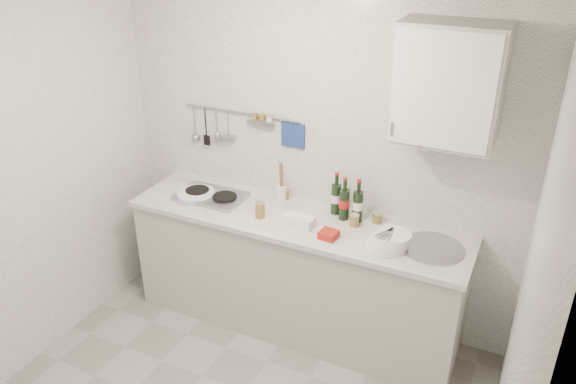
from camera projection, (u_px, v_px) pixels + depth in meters
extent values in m
plane|color=silver|center=(188.00, 1.00, 2.33)|extent=(3.00, 3.00, 0.00)
cube|color=silver|center=(314.00, 159.00, 4.02)|extent=(3.00, 0.02, 2.50)
cube|color=silver|center=(2.00, 198.00, 3.46)|extent=(0.02, 2.80, 2.50)
cube|color=silver|center=(515.00, 341.00, 2.31)|extent=(0.02, 2.80, 2.50)
cube|color=#AFA9A1|center=(296.00, 274.00, 4.13)|extent=(2.40, 0.60, 0.88)
cube|color=silver|center=(296.00, 220.00, 3.93)|extent=(2.44, 0.64, 0.04)
cube|color=black|center=(296.00, 315.00, 4.32)|extent=(2.34, 0.52, 0.10)
cube|color=#93969B|center=(211.00, 196.00, 4.18)|extent=(0.50, 0.32, 0.03)
cylinder|color=black|center=(197.00, 190.00, 4.22)|extent=(0.18, 0.18, 0.01)
cylinder|color=black|center=(225.00, 197.00, 4.13)|extent=(0.18, 0.18, 0.01)
cylinder|color=#93969B|center=(432.00, 248.00, 3.55)|extent=(0.40, 0.40, 0.02)
cylinder|color=#93969B|center=(431.00, 256.00, 3.58)|extent=(0.34, 0.34, 0.10)
cylinder|color=#93969B|center=(241.00, 113.00, 4.09)|extent=(0.95, 0.02, 0.02)
cube|color=navy|center=(293.00, 135.00, 3.99)|extent=(0.18, 0.02, 0.18)
cube|color=#AFA9A1|center=(449.00, 84.00, 3.22)|extent=(0.60, 0.35, 0.70)
cube|color=white|center=(442.00, 92.00, 3.07)|extent=(0.56, 0.01, 0.66)
cylinder|color=#93969B|center=(391.00, 129.00, 3.27)|extent=(0.01, 0.01, 0.08)
cylinder|color=#5084B7|center=(194.00, 196.00, 4.20)|extent=(0.30, 0.30, 0.01)
cylinder|color=#5084B7|center=(195.00, 194.00, 4.20)|extent=(0.29, 0.29, 0.01)
cylinder|color=#5084B7|center=(196.00, 193.00, 4.19)|extent=(0.29, 0.29, 0.01)
cylinder|color=white|center=(386.00, 247.00, 3.57)|extent=(0.26, 0.26, 0.01)
cylinder|color=white|center=(387.00, 245.00, 3.56)|extent=(0.26, 0.26, 0.01)
cylinder|color=white|center=(388.00, 243.00, 3.56)|extent=(0.25, 0.25, 0.01)
cylinder|color=white|center=(389.00, 241.00, 3.55)|extent=(0.25, 0.25, 0.01)
cylinder|color=white|center=(390.00, 239.00, 3.55)|extent=(0.24, 0.24, 0.01)
cylinder|color=white|center=(392.00, 238.00, 3.54)|extent=(0.23, 0.23, 0.01)
cylinder|color=white|center=(393.00, 236.00, 3.54)|extent=(0.23, 0.23, 0.01)
cylinder|color=white|center=(394.00, 234.00, 3.53)|extent=(0.22, 0.22, 0.01)
cube|color=white|center=(299.00, 221.00, 3.82)|extent=(0.22, 0.12, 0.06)
cube|color=#A91E12|center=(329.00, 235.00, 3.67)|extent=(0.12, 0.12, 0.05)
cylinder|color=white|center=(281.00, 193.00, 4.14)|extent=(0.07, 0.07, 0.11)
cylinder|color=brown|center=(282.00, 177.00, 4.07)|extent=(0.03, 0.06, 0.22)
cylinder|color=brown|center=(280.00, 177.00, 4.09)|extent=(0.04, 0.04, 0.20)
cylinder|color=olive|center=(285.00, 194.00, 4.16)|extent=(0.06, 0.06, 0.07)
cylinder|color=tan|center=(285.00, 189.00, 4.14)|extent=(0.06, 0.06, 0.01)
cylinder|color=olive|center=(377.00, 218.00, 3.85)|extent=(0.07, 0.07, 0.07)
cylinder|color=tan|center=(378.00, 213.00, 3.83)|extent=(0.07, 0.07, 0.01)
cylinder|color=olive|center=(354.00, 221.00, 3.80)|extent=(0.06, 0.06, 0.08)
cylinder|color=tan|center=(355.00, 215.00, 3.78)|extent=(0.06, 0.06, 0.01)
cylinder|color=olive|center=(260.00, 210.00, 3.90)|extent=(0.07, 0.07, 0.11)
cylinder|color=tan|center=(260.00, 203.00, 3.87)|extent=(0.07, 0.07, 0.01)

